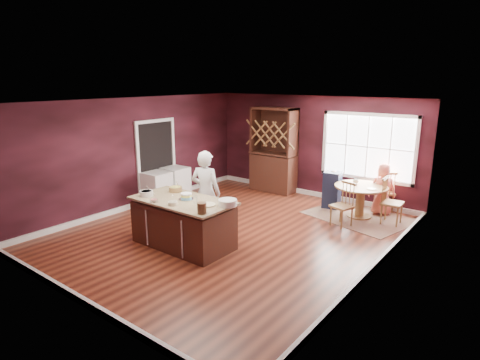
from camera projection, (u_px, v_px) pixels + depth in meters
name	position (u px, v px, depth m)	size (l,w,h in m)	color
room_shell	(232.00, 169.00, 8.08)	(7.00, 7.00, 7.00)	brown
window	(368.00, 147.00, 9.83)	(2.36, 0.10, 1.66)	white
doorway	(157.00, 162.00, 10.38)	(0.08, 1.26, 2.13)	white
kitchen_island	(183.00, 224.00, 7.66)	(1.99, 1.04, 0.92)	#472014
dining_table	(361.00, 195.00, 9.21)	(1.19, 1.19, 0.75)	brown
baker	(206.00, 193.00, 8.18)	(0.64, 0.42, 1.74)	silver
layer_cake	(186.00, 196.00, 7.54)	(0.29, 0.29, 0.12)	white
bowl_blue	(146.00, 193.00, 7.77)	(0.26, 0.26, 0.10)	white
bowl_yellow	(175.00, 189.00, 8.06)	(0.26, 0.26, 0.10)	#B28A49
bowl_pink	(154.00, 201.00, 7.39)	(0.15, 0.15, 0.05)	silver
bowl_olive	(173.00, 203.00, 7.21)	(0.17, 0.17, 0.06)	beige
drinking_glass	(195.00, 200.00, 7.31)	(0.07, 0.07, 0.13)	silver
dinner_plate	(207.00, 205.00, 7.21)	(0.30, 0.30, 0.02)	#FFF1C9
white_tub	(228.00, 203.00, 7.17)	(0.34, 0.34, 0.12)	beige
stoneware_crock	(202.00, 208.00, 6.74)	(0.16, 0.16, 0.19)	brown
toy_figurine	(200.00, 208.00, 6.94)	(0.05, 0.05, 0.08)	yellow
rug	(359.00, 217.00, 9.34)	(2.19, 1.69, 0.01)	brown
chair_east	(393.00, 201.00, 8.77)	(0.44, 0.42, 1.06)	brown
chair_south	(342.00, 204.00, 8.65)	(0.41, 0.39, 0.98)	brown
chair_north	(384.00, 191.00, 9.64)	(0.43, 0.41, 1.02)	brown
seated_woman	(382.00, 189.00, 9.38)	(0.60, 0.39, 1.23)	#E76F5C
high_chair	(332.00, 189.00, 9.90)	(0.39, 0.39, 0.96)	#182135
toddler	(337.00, 176.00, 9.85)	(0.18, 0.14, 0.26)	#8CA5BF
table_plate	(371.00, 189.00, 8.88)	(0.20, 0.20, 0.02)	beige
table_cup	(356.00, 182.00, 9.34)	(0.13, 0.13, 0.10)	silver
hutch	(274.00, 150.00, 11.23)	(1.29, 0.54, 2.36)	black
washer	(157.00, 189.00, 10.08)	(0.59, 0.57, 0.86)	silver
dryer	(176.00, 184.00, 10.57)	(0.60, 0.58, 0.87)	silver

